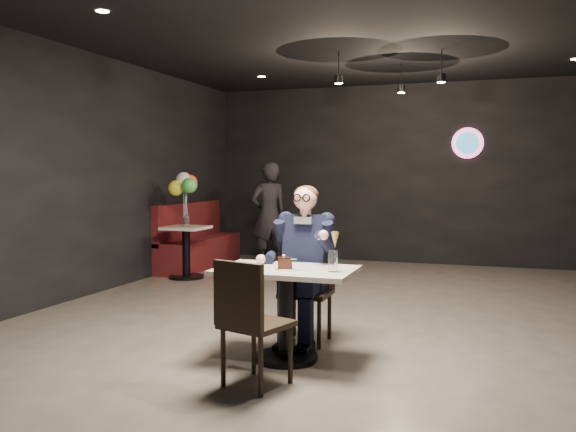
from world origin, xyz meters
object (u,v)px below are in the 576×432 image
at_px(main_table, 286,314).
at_px(chair_near, 257,322).
at_px(passerby, 269,215).
at_px(sundae_glass, 333,261).
at_px(balloon_vase, 186,221).
at_px(chair_far, 306,291).
at_px(side_table, 186,253).
at_px(booth_bench, 200,235).
at_px(seated_man, 306,262).

distance_m(main_table, chair_near, 0.63).
distance_m(main_table, passerby, 5.02).
bearing_deg(sundae_glass, chair_near, -124.79).
bearing_deg(sundae_glass, balloon_vase, 133.12).
distance_m(main_table, chair_far, 0.56).
distance_m(main_table, side_table, 4.13).
bearing_deg(sundae_glass, booth_bench, 128.18).
distance_m(seated_man, balloon_vase, 3.72).
bearing_deg(passerby, main_table, 69.24).
relative_size(sundae_glass, booth_bench, 0.08).
height_order(chair_far, side_table, chair_far).
bearing_deg(passerby, sundae_glass, 73.13).
xyz_separation_m(chair_near, seated_man, (0.00, 1.18, 0.26)).
height_order(booth_bench, side_table, booth_bench).
height_order(main_table, side_table, main_table).
bearing_deg(balloon_vase, booth_bench, 106.70).
relative_size(sundae_glass, side_table, 0.23).
bearing_deg(side_table, balloon_vase, 0.00).
bearing_deg(balloon_vase, passerby, 63.14).
distance_m(sundae_glass, side_table, 4.46).
height_order(chair_near, side_table, chair_near).
bearing_deg(booth_bench, chair_far, -51.16).
distance_m(seated_man, passerby, 4.50).
height_order(side_table, balloon_vase, balloon_vase).
bearing_deg(seated_man, main_table, -90.00).
relative_size(main_table, sundae_glass, 6.65).
distance_m(main_table, balloon_vase, 4.15).
bearing_deg(seated_man, booth_bench, 128.84).
height_order(chair_near, passerby, passerby).
relative_size(seated_man, balloon_vase, 8.96).
bearing_deg(main_table, booth_bench, 124.97).
xyz_separation_m(booth_bench, balloon_vase, (0.30, -1.00, 0.31)).
height_order(seated_man, balloon_vase, seated_man).
bearing_deg(chair_far, sundae_glass, -56.16).
bearing_deg(booth_bench, main_table, -55.03).
bearing_deg(main_table, sundae_glass, -6.92).
relative_size(chair_near, balloon_vase, 5.72).
bearing_deg(balloon_vase, chair_near, -55.42).
height_order(chair_near, seated_man, seated_man).
xyz_separation_m(side_table, balloon_vase, (0.00, 0.00, 0.47)).
distance_m(side_table, passerby, 1.69).
xyz_separation_m(chair_near, sundae_glass, (0.40, 0.58, 0.37)).
bearing_deg(chair_near, chair_far, 107.19).
relative_size(main_table, booth_bench, 0.53).
xyz_separation_m(seated_man, side_table, (-2.63, 2.63, -0.36)).
distance_m(side_table, balloon_vase, 0.47).
bearing_deg(balloon_vase, sundae_glass, -46.88).
relative_size(chair_far, chair_near, 1.00).
xyz_separation_m(main_table, booth_bench, (-2.93, 4.18, 0.14)).
relative_size(chair_near, booth_bench, 0.44).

